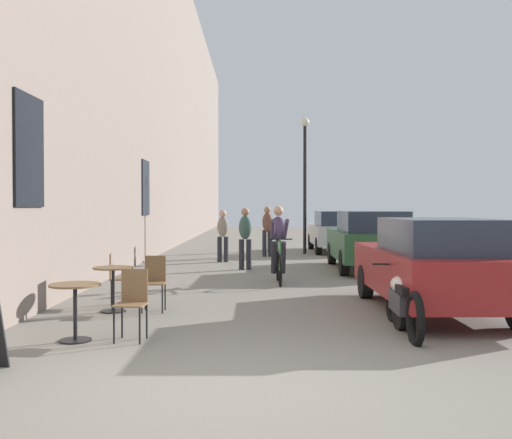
% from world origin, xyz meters
% --- Properties ---
extents(ground_plane, '(88.00, 88.00, 0.00)m').
position_xyz_m(ground_plane, '(0.00, 0.00, 0.00)').
color(ground_plane, gray).
extents(building_facade_left, '(0.54, 68.00, 13.04)m').
position_xyz_m(building_facade_left, '(-3.45, 14.00, 6.52)').
color(building_facade_left, gray).
rests_on(building_facade_left, ground_plane).
extents(cafe_table_near, '(0.64, 0.64, 0.72)m').
position_xyz_m(cafe_table_near, '(-2.02, 1.95, 0.52)').
color(cafe_table_near, black).
rests_on(cafe_table_near, ground_plane).
extents(cafe_chair_near_toward_street, '(0.41, 0.41, 0.89)m').
position_xyz_m(cafe_chair_near_toward_street, '(-1.32, 2.02, 0.52)').
color(cafe_chair_near_toward_street, black).
rests_on(cafe_chair_near_toward_street, ground_plane).
extents(cafe_table_mid, '(0.64, 0.64, 0.72)m').
position_xyz_m(cafe_table_mid, '(-2.05, 4.01, 0.52)').
color(cafe_table_mid, black).
rests_on(cafe_table_mid, ground_plane).
extents(cafe_chair_mid_toward_street, '(0.39, 0.39, 0.89)m').
position_xyz_m(cafe_chair_mid_toward_street, '(-1.40, 4.08, 0.52)').
color(cafe_chair_mid_toward_street, black).
rests_on(cafe_chair_mid_toward_street, ground_plane).
extents(cafe_chair_mid_toward_wall, '(0.45, 0.45, 0.89)m').
position_xyz_m(cafe_chair_mid_toward_wall, '(-2.13, 4.58, 0.52)').
color(cafe_chair_mid_toward_wall, black).
rests_on(cafe_chair_mid_toward_wall, ground_plane).
extents(cyclist_on_bicycle, '(0.52, 1.76, 1.74)m').
position_xyz_m(cyclist_on_bicycle, '(0.75, 7.68, 0.81)').
color(cyclist_on_bicycle, black).
rests_on(cyclist_on_bicycle, ground_plane).
extents(pedestrian_near, '(0.37, 0.28, 1.67)m').
position_xyz_m(pedestrian_near, '(-0.05, 10.36, 0.94)').
color(pedestrian_near, '#26262D').
rests_on(pedestrian_near, ground_plane).
extents(pedestrian_mid, '(0.35, 0.25, 1.60)m').
position_xyz_m(pedestrian_mid, '(-0.78, 12.56, 0.90)').
color(pedestrian_mid, '#26262D').
rests_on(pedestrian_mid, ground_plane).
extents(pedestrian_far, '(0.35, 0.25, 1.71)m').
position_xyz_m(pedestrian_far, '(0.63, 14.51, 0.97)').
color(pedestrian_far, '#26262D').
rests_on(pedestrian_far, ground_plane).
extents(pedestrian_furthest, '(0.37, 0.28, 1.67)m').
position_xyz_m(pedestrian_furthest, '(0.66, 16.85, 0.94)').
color(pedestrian_furthest, '#26262D').
rests_on(pedestrian_furthest, ground_plane).
extents(street_lamp, '(0.32, 0.32, 4.90)m').
position_xyz_m(street_lamp, '(2.01, 15.65, 3.11)').
color(street_lamp, black).
rests_on(street_lamp, ground_plane).
extents(parked_car_nearest, '(1.80, 4.24, 1.51)m').
position_xyz_m(parked_car_nearest, '(3.07, 3.91, 0.78)').
color(parked_car_nearest, maroon).
rests_on(parked_car_nearest, ground_plane).
extents(parked_car_second, '(1.97, 4.49, 1.58)m').
position_xyz_m(parked_car_second, '(3.28, 10.26, 0.82)').
color(parked_car_second, '#23512D').
rests_on(parked_car_second, ground_plane).
extents(parked_car_third, '(1.83, 4.31, 1.53)m').
position_xyz_m(parked_car_third, '(3.28, 16.58, 0.80)').
color(parked_car_third, '#B7B7BC').
rests_on(parked_car_third, ground_plane).
extents(parked_motorcycle, '(0.62, 2.15, 0.92)m').
position_xyz_m(parked_motorcycle, '(2.23, 2.52, 0.40)').
color(parked_motorcycle, black).
rests_on(parked_motorcycle, ground_plane).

